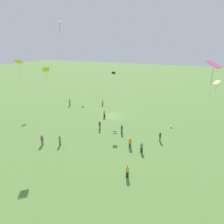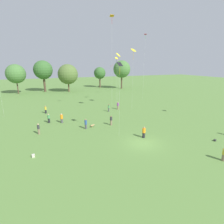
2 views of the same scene
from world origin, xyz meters
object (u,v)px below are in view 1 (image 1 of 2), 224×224
Objects in this scene: person_5 at (160,137)px; person_7 at (104,114)px; person_9 at (42,140)px; person_10 at (100,126)px; person_1 at (142,147)px; person_8 at (60,141)px; person_3 at (103,102)px; kite_7 at (60,32)px; picnic_bag_1 at (171,127)px; person_2 at (122,129)px; person_4 at (70,102)px; kite_1 at (19,65)px; kite_8 at (46,72)px; dog_0 at (115,131)px; person_0 at (130,143)px; kite_3 at (113,76)px; kite_9 at (217,83)px; kite_0 at (38,62)px; picnic_bag_0 at (83,107)px; kite_5 at (213,69)px; person_6 at (127,171)px.

person_5 is 15.71m from person_7.
person_9 is 11.11m from person_10.
person_1 reaches higher than person_8.
kite_7 is at bearing -140.65° from person_3.
person_7 is 14.65m from picnic_bag_1.
person_2 reaches higher than picnic_bag_1.
kite_7 is at bearing -151.49° from person_5.
person_4 reaches higher than person_9.
kite_1 reaches higher than person_9.
person_5 is at bearing -153.08° from kite_8.
person_9 reaches higher than picnic_bag_1.
picnic_bag_1 is (-27.02, 4.82, -0.78)m from person_4.
picnic_bag_1 is at bearing -86.05° from person_3.
dog_0 is at bearing 159.55° from person_1.
person_9 is 0.13× the size of kite_1.
dog_0 is at bearing 85.84° from person_0.
kite_8 is (5.60, 12.86, 1.94)m from kite_3.
kite_9 is at bearing 86.21° from person_1.
kite_8 is (-4.18, -1.09, -1.08)m from kite_1.
kite_8 reaches higher than dog_0.
person_5 is at bearing -110.34° from dog_0.
person_5 is 0.09× the size of kite_7.
person_1 is at bearing -167.72° from kite_8.
kite_9 is (-26.74, -4.52, 6.41)m from person_3.
person_10 is at bearing 152.75° from person_7.
kite_0 reaches higher than person_5.
dog_0 is at bearing -121.38° from kite_1.
kite_9 is at bearing -128.94° from kite_8.
kite_9 reaches higher than person_10.
person_7 is 0.09× the size of kite_7.
person_5 is at bearing 87.92° from person_1.
kite_0 is at bearing 18.51° from person_9.
person_5 is (-1.74, -4.97, 0.03)m from person_1.
person_10 is 3.34m from dog_0.
kite_9 is at bearing 74.25° from person_5.
person_1 is 29.79m from person_4.
person_5 is 4.47× the size of picnic_bag_0.
kite_5 is 22.42m from kite_7.
picnic_bag_0 is 23.65m from picnic_bag_1.
person_7 is 2.21× the size of dog_0.
person_7 is 0.13× the size of kite_8.
person_2 is at bearing 153.60° from kite_3.
kite_5 is (-8.02, 1.10, 13.02)m from person_6.
kite_0 reaches higher than person_2.
person_0 is 2.30m from person_1.
person_7 is (6.81, -6.69, -0.02)m from person_2.
picnic_bag_1 is at bearing 95.84° from person_1.
person_9 is 12.36m from kite_1.
person_8 is 21.46m from picnic_bag_1.
person_9 is (15.53, 4.18, 0.05)m from person_1.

